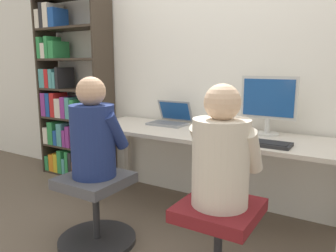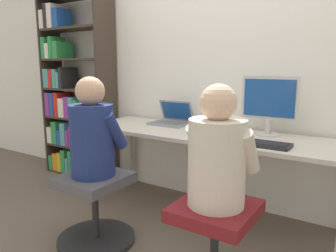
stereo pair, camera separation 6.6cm
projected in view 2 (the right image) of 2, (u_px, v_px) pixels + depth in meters
The scene contains 12 objects.
ground_plane at pixel (185, 232), 2.48m from camera, with size 14.00×14.00×0.00m, color brown.
wall_back at pixel (228, 58), 2.81m from camera, with size 10.00×0.05×2.60m.
desk at pixel (206, 141), 2.62m from camera, with size 2.13×0.63×0.71m.
desktop_monitor at pixel (269, 104), 2.47m from camera, with size 0.42×0.19×0.45m.
laptop at pixel (171, 119), 2.96m from camera, with size 0.34×0.29×0.21m.
keyboard at pixel (258, 143), 2.21m from camera, with size 0.42×0.17×0.03m.
computer_mouse_by_keyboard at pixel (219, 138), 2.33m from camera, with size 0.06×0.10×0.04m.
office_chair_left at pixel (214, 245), 1.82m from camera, with size 0.55×0.55×0.50m.
office_chair_right at pixel (95, 207), 2.30m from camera, with size 0.55×0.55×0.50m.
person_at_monitor at pixel (217, 154), 1.73m from camera, with size 0.38×0.33×0.66m.
person_at_laptop at pixel (92, 133), 2.20m from camera, with size 0.36×0.32×0.67m.
bookshelf at pixel (70, 97), 3.67m from camera, with size 0.89×0.30×1.96m.
Camera 2 is at (1.14, -1.99, 1.25)m, focal length 35.00 mm.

